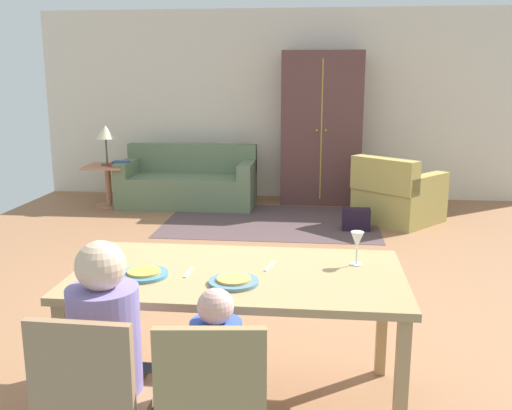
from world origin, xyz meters
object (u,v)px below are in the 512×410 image
(dining_chair_child, at_px, (213,405))
(dining_chair_man, at_px, (95,398))
(plate_near_man, at_px, (144,274))
(plate_near_child, at_px, (234,282))
(person_man, at_px, (110,371))
(book_upper, at_px, (121,162))
(wine_glass, at_px, (357,241))
(table_lamp, at_px, (105,134))
(dining_table, at_px, (239,285))
(side_table, at_px, (108,180))
(handbag, at_px, (356,219))
(couch, at_px, (189,183))
(armoire, at_px, (321,128))
(person_child, at_px, (217,395))
(book_lower, at_px, (117,165))
(armchair, at_px, (397,197))

(dining_chair_child, bearing_deg, dining_chair_man, -179.95)
(plate_near_man, height_order, plate_near_child, same)
(person_man, height_order, book_upper, person_man)
(wine_glass, relative_size, table_lamp, 0.34)
(dining_chair_man, relative_size, book_upper, 3.95)
(table_lamp, xyz_separation_m, book_upper, (0.19, 0.01, -0.39))
(dining_table, bearing_deg, book_upper, 115.82)
(person_man, distance_m, side_table, 5.66)
(dining_chair_man, height_order, handbag, dining_chair_man)
(couch, distance_m, handbag, 2.54)
(dining_chair_child, xyz_separation_m, table_lamp, (-2.46, 5.48, 0.52))
(person_man, xyz_separation_m, armoire, (0.91, 5.93, 0.54))
(person_child, height_order, book_lower, person_child)
(plate_near_child, distance_m, couch, 5.30)
(person_man, relative_size, book_upper, 5.04)
(dining_table, distance_m, book_lower, 5.14)
(plate_near_child, xyz_separation_m, book_upper, (-2.26, 4.85, -0.15))
(dining_table, bearing_deg, plate_near_child, -90.00)
(handbag, bearing_deg, person_man, -106.86)
(armchair, relative_size, book_upper, 5.48)
(couch, distance_m, book_upper, 0.96)
(dining_chair_child, bearing_deg, person_man, 160.05)
(dining_chair_man, distance_m, person_man, 0.18)
(plate_near_man, xyz_separation_m, book_upper, (-1.78, 4.79, -0.15))
(couch, height_order, armchair, same)
(couch, height_order, side_table, couch)
(dining_chair_man, relative_size, person_man, 0.78)
(wine_glass, distance_m, person_child, 1.14)
(plate_near_man, distance_m, person_child, 0.79)
(plate_near_child, xyz_separation_m, person_man, (-0.47, -0.47, -0.26))
(plate_near_child, bearing_deg, dining_table, 90.00)
(plate_near_child, height_order, person_man, person_man)
(person_man, height_order, side_table, person_man)
(table_lamp, height_order, handbag, table_lamp)
(dining_chair_child, bearing_deg, dining_table, 90.62)
(dining_table, height_order, person_child, person_child)
(plate_near_man, xyz_separation_m, side_table, (-1.98, 4.77, -0.39))
(dining_chair_child, bearing_deg, person_child, 94.12)
(plate_near_man, relative_size, person_man, 0.23)
(dining_chair_child, distance_m, book_upper, 5.94)
(side_table, height_order, book_lower, book_lower)
(couch, bearing_deg, armoire, 11.45)
(plate_near_child, relative_size, dining_chair_man, 0.29)
(armchair, bearing_deg, person_child, -105.83)
(person_child, xyz_separation_m, armoire, (0.44, 5.94, 0.62))
(wine_glass, height_order, person_child, wine_glass)
(dining_chair_child, relative_size, armoire, 0.41)
(plate_near_man, relative_size, person_child, 0.27)
(plate_near_child, xyz_separation_m, armoire, (0.44, 5.46, 0.28))
(dining_table, relative_size, book_upper, 7.83)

